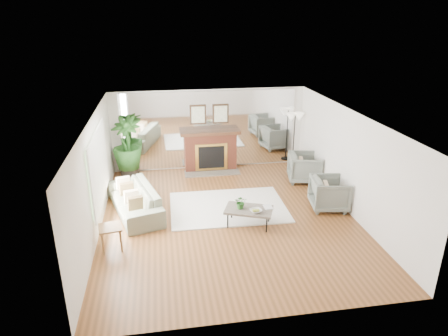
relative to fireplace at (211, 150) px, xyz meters
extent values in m
plane|color=brown|center=(0.00, -3.26, -0.66)|extent=(7.00, 7.00, 0.00)
cube|color=silver|center=(-2.99, -3.26, 0.59)|extent=(0.02, 7.00, 2.50)
cube|color=silver|center=(2.99, -3.26, 0.59)|extent=(0.02, 7.00, 2.50)
cube|color=silver|center=(0.00, 0.23, 0.59)|extent=(6.00, 0.02, 2.50)
cube|color=silver|center=(0.00, 0.21, 0.59)|extent=(5.40, 0.04, 2.40)
cube|color=#B2E09E|center=(-2.96, -2.86, 0.69)|extent=(0.04, 2.40, 1.50)
cube|color=brown|center=(0.00, 0.02, -0.06)|extent=(1.60, 0.40, 1.20)
cube|color=gold|center=(0.00, -0.19, -0.18)|extent=(1.00, 0.04, 0.85)
cube|color=black|center=(0.00, -0.21, -0.18)|extent=(0.80, 0.04, 0.70)
cube|color=#6B6155|center=(0.00, -0.33, -0.64)|extent=(1.70, 0.55, 0.03)
cube|color=#4B2918|center=(0.00, 0.00, 0.56)|extent=(1.85, 0.46, 0.10)
cube|color=#312013|center=(-0.35, 0.17, 1.09)|extent=(0.50, 0.04, 0.60)
cube|color=#312013|center=(0.35, 0.17, 1.09)|extent=(0.50, 0.04, 0.60)
cube|color=white|center=(0.08, -2.73, -0.64)|extent=(2.95, 2.13, 0.03)
cube|color=#6B6155|center=(0.40, -3.71, -0.26)|extent=(1.23, 0.98, 0.05)
cylinder|color=black|center=(-0.10, -3.75, -0.47)|extent=(0.03, 0.03, 0.38)
cylinder|color=black|center=(0.73, -4.08, -0.47)|extent=(0.03, 0.03, 0.38)
cylinder|color=black|center=(0.07, -3.34, -0.47)|extent=(0.03, 0.03, 0.38)
cylinder|color=black|center=(0.90, -3.67, -0.47)|extent=(0.03, 0.03, 0.38)
imported|color=slate|center=(-2.24, -2.60, -0.32)|extent=(1.51, 2.46, 0.67)
imported|color=gray|center=(2.60, -1.37, -0.24)|extent=(1.08, 1.06, 0.84)
imported|color=gray|center=(2.60, -3.17, -0.25)|extent=(1.03, 1.01, 0.82)
cube|color=brown|center=(-2.65, -4.22, -0.15)|extent=(0.52, 0.52, 0.04)
cylinder|color=brown|center=(-2.80, -4.43, -0.41)|extent=(0.04, 0.04, 0.50)
cylinder|color=brown|center=(-2.44, -4.37, -0.41)|extent=(0.04, 0.04, 0.50)
cylinder|color=brown|center=(-2.86, -4.06, -0.41)|extent=(0.04, 0.04, 0.50)
cylinder|color=brown|center=(-2.50, -4.01, -0.41)|extent=(0.04, 0.04, 0.50)
cylinder|color=black|center=(-2.51, -0.16, -0.47)|extent=(0.53, 0.53, 0.38)
imported|color=#306826|center=(-2.51, -0.16, 0.39)|extent=(1.11, 1.11, 1.57)
cylinder|color=black|center=(2.64, -0.16, -0.64)|extent=(0.30, 0.30, 0.04)
cylinder|color=black|center=(2.64, -0.16, 0.19)|extent=(0.03, 0.03, 1.70)
cone|color=beige|center=(2.51, -0.16, 0.98)|extent=(0.32, 0.32, 0.23)
cone|color=beige|center=(2.77, -0.16, 0.98)|extent=(0.32, 0.32, 0.23)
imported|color=#306826|center=(0.22, -3.66, -0.07)|extent=(0.34, 0.32, 0.32)
imported|color=brown|center=(0.52, -3.90, -0.20)|extent=(0.32, 0.32, 0.07)
imported|color=brown|center=(0.76, -3.72, -0.22)|extent=(0.20, 0.27, 0.02)
camera|label=1|loc=(-1.50, -11.74, 3.97)|focal=32.00mm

